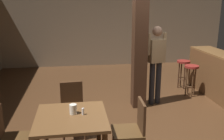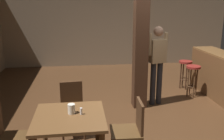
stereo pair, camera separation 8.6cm
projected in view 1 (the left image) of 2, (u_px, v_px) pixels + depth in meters
The scene contains 13 objects.
ground_plane at pixel (150, 117), 4.94m from camera, with size 10.80×10.80×0.00m, color #422816.
wall_back at pixel (115, 26), 8.88m from camera, with size 8.00×0.10×2.80m, color gray.
pillar at pixel (140, 42), 5.14m from camera, with size 0.28×0.28×2.80m, color #382114.
dining_table at pixel (72, 125), 3.30m from camera, with size 0.93×0.93×0.75m.
chair_north at pixel (73, 106), 4.19m from camera, with size 0.45×0.45×0.89m.
chair_west at pixel (8, 137), 3.23m from camera, with size 0.44×0.44×0.89m.
chair_east at pixel (133, 128), 3.46m from camera, with size 0.44×0.44×0.89m.
napkin_cup at pixel (73, 109), 3.32m from camera, with size 0.10×0.10×0.13m, color silver.
salt_shaker at pixel (83, 111), 3.29m from camera, with size 0.03×0.03×0.09m, color silver.
standing_person at pixel (156, 60), 5.37m from camera, with size 0.47×0.27×1.72m.
bar_counter at pixel (213, 74), 6.02m from camera, with size 0.56×1.86×1.05m.
bar_stool_near at pixel (191, 73), 5.96m from camera, with size 0.33×0.33×0.75m.
bar_stool_mid at pixel (183, 68), 6.53m from camera, with size 0.34×0.34×0.74m.
Camera 1 is at (-1.43, -4.37, 2.18)m, focal length 40.00 mm.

